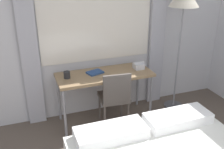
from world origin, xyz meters
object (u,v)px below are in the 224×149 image
Objects in this scene: telephone at (139,66)px; desk_chair at (115,96)px; book at (95,72)px; desk at (105,77)px; standing_lamp at (184,3)px; mug at (67,75)px.

desk_chair is at bearing -154.00° from telephone.
book is at bearing 175.47° from telephone.
desk is 5.34× the size of book.
desk_chair is at bearing -170.09° from standing_lamp.
desk_chair is 1.62m from standing_lamp.
standing_lamp is at bearing -1.30° from desk.
telephone is at bearing 0.38° from desk.
standing_lamp is 19.87× the size of mug.
desk_chair is 0.72m from mug.
telephone reaches higher than desk.
standing_lamp is 11.65× the size of telephone.
standing_lamp is 1.92m from mug.
desk_chair reaches higher than telephone.
telephone reaches higher than book.
book is (-0.66, 0.05, -0.03)m from telephone.
mug is (-0.41, -0.03, 0.03)m from book.
standing_lamp is 1.08m from telephone.
desk_chair reaches higher than book.
standing_lamp reaches higher than telephone.
desk is 8.29× the size of telephone.
mug is at bearing 178.41° from standing_lamp.
telephone is (0.53, 0.00, 0.11)m from desk.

